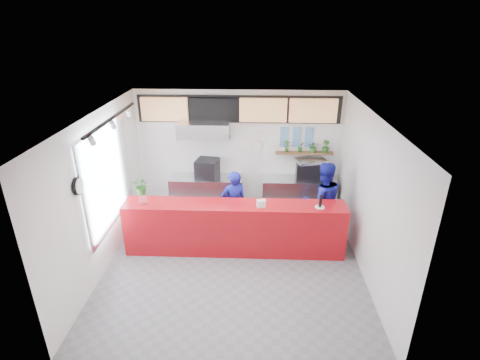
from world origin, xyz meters
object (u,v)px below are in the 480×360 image
at_px(pepper_mill, 320,201).
at_px(panini_oven, 207,169).
at_px(service_counter, 235,228).
at_px(espresso_machine, 310,171).
at_px(staff_right, 322,201).
at_px(staff_center, 234,204).

bearing_deg(pepper_mill, panini_oven, 142.74).
relative_size(service_counter, espresso_machine, 6.81).
bearing_deg(pepper_mill, service_counter, 177.57).
bearing_deg(pepper_mill, staff_right, 75.77).
bearing_deg(service_counter, staff_right, 17.65).
xyz_separation_m(staff_right, pepper_mill, (-0.17, -0.66, 0.34)).
relative_size(panini_oven, staff_right, 0.28).
bearing_deg(service_counter, pepper_mill, -2.43).
relative_size(panini_oven, staff_center, 0.33).
xyz_separation_m(panini_oven, pepper_mill, (2.46, -1.87, 0.11)).
bearing_deg(staff_right, pepper_mill, 65.06).
distance_m(staff_right, pepper_mill, 0.76).
distance_m(panini_oven, staff_center, 1.45).
xyz_separation_m(espresso_machine, staff_right, (0.12, -1.21, -0.21)).
distance_m(panini_oven, staff_right, 2.90).
height_order(service_counter, espresso_machine, espresso_machine).
height_order(panini_oven, pepper_mill, panini_oven).
xyz_separation_m(panini_oven, staff_center, (0.72, -1.21, -0.35)).
bearing_deg(service_counter, staff_center, 94.91).
bearing_deg(pepper_mill, espresso_machine, 88.55).
bearing_deg(staff_center, pepper_mill, 139.18).
height_order(espresso_machine, staff_center, staff_center).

